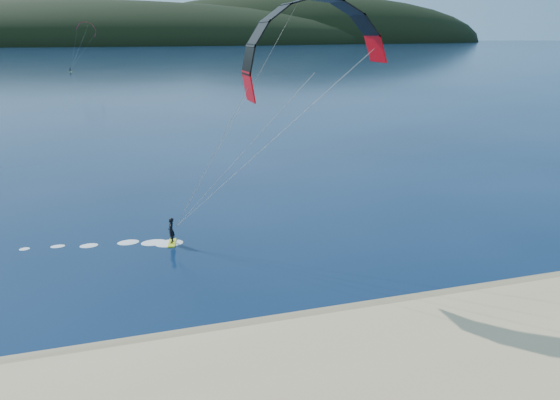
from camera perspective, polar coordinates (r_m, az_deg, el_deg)
ground at (r=23.22m, az=4.77°, el=-19.73°), size 1800.00×1800.00×0.00m
wet_sand at (r=26.67m, az=1.24°, el=-13.98°), size 220.00×2.50×0.10m
headland at (r=762.46m, az=-16.36°, el=16.44°), size 1200.00×310.00×140.00m
kitesurfer_near at (r=31.57m, az=3.18°, el=13.46°), size 24.14×7.75×15.71m
kitesurfer_far at (r=212.64m, az=-20.93°, el=17.14°), size 11.88×4.63×17.71m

